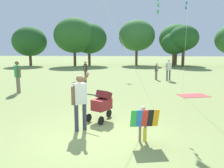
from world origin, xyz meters
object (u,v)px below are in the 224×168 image
Objects in this scene: stroller at (102,103)px; person_couple_left at (18,74)px; person_red_shirt at (85,70)px; child_with_butterfly_kite at (143,120)px; person_sitting_far at (169,68)px; person_kid_running at (156,70)px; person_adult_flyer at (80,98)px; picnic_blanket at (193,95)px.

person_couple_left reaches higher than stroller.
person_couple_left reaches higher than person_red_shirt.
child_with_butterfly_kite is 0.60× the size of person_sitting_far.
stroller is 6.73m from person_couple_left.
person_adult_flyer is at bearing -108.16° from person_kid_running.
child_with_butterfly_kite is at bearing -103.25° from person_sitting_far.
person_sitting_far is at bearing 7.69° from person_red_shirt.
child_with_butterfly_kite is at bearing -22.38° from person_adult_flyer.
person_red_shirt is 0.92× the size of person_sitting_far.
stroller is 6.02m from picnic_blanket.
person_red_shirt reaches higher than stroller.
picnic_blanket is at bearing -35.35° from person_red_shirt.
child_with_butterfly_kite is 8.81m from person_couple_left.
picnic_blanket is at bearing 63.48° from child_with_butterfly_kite.
person_red_shirt is at bearing 103.78° from stroller.
child_with_butterfly_kite is at bearing -98.83° from person_kid_running.
person_sitting_far is at bearing 29.95° from person_couple_left.
person_adult_flyer is 1.36× the size of person_kid_running.
person_sitting_far is at bearing 67.80° from stroller.
person_adult_flyer reaches higher than person_kid_running.
stroller is 0.63× the size of person_couple_left.
child_with_butterfly_kite is 1.98m from person_adult_flyer.
picnic_blanket is (6.38, -4.52, -0.85)m from person_red_shirt.
person_sitting_far is (2.66, 11.31, 0.35)m from child_with_butterfly_kite.
person_kid_running is (3.62, 11.03, -0.25)m from person_adult_flyer.
person_kid_running is at bearing 34.67° from person_couple_left.
person_sitting_far is at bearing 76.75° from child_with_butterfly_kite.
picnic_blanket is (4.23, 4.25, -0.60)m from stroller.
person_couple_left is 9.89m from person_kid_running.
person_adult_flyer is 1.18m from stroller.
picnic_blanket is (0.31, -5.34, -0.93)m from person_sitting_far.
person_adult_flyer is at bearing -50.14° from person_couple_left.
person_kid_running is 5.96m from picnic_blanket.
person_adult_flyer is at bearing -112.84° from person_sitting_far.
person_couple_left is 1.18× the size of picnic_blanket.
child_with_butterfly_kite is 0.55× the size of person_couple_left.
person_sitting_far reaches higher than person_red_shirt.
picnic_blanket is at bearing -86.66° from person_sitting_far.
person_red_shirt is at bearing -166.27° from person_kid_running.
person_sitting_far is at bearing -28.80° from person_kid_running.
person_red_shirt is 7.87m from picnic_blanket.
stroller is at bearing -107.04° from person_kid_running.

